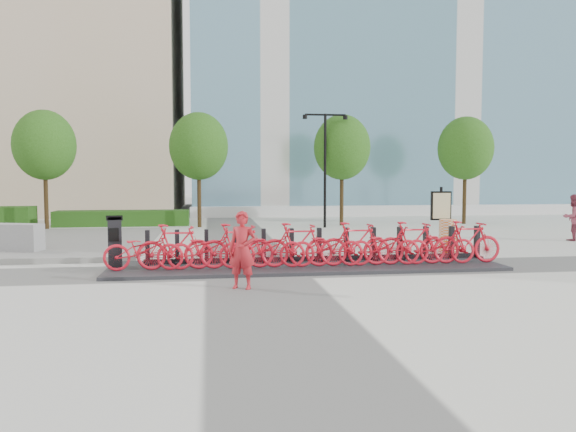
{
  "coord_description": "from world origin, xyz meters",
  "views": [
    {
      "loc": [
        -1.1,
        -13.27,
        2.24
      ],
      "look_at": [
        1.0,
        1.5,
        1.2
      ],
      "focal_mm": 35.0,
      "sensor_mm": 36.0,
      "label": 1
    }
  ],
  "objects": [
    {
      "name": "construction_barrel",
      "position": [
        5.96,
        2.51,
        0.49
      ],
      "size": [
        0.56,
        0.56,
        0.98
      ],
      "primitive_type": "cylinder",
      "rotation": [
        0.0,
        0.0,
        0.11
      ],
      "color": "orange",
      "rests_on": "ground"
    },
    {
      "name": "tree_3",
      "position": [
        11.0,
        12.0,
        3.59
      ],
      "size": [
        2.6,
        2.6,
        5.1
      ],
      "color": "#312413",
      "rests_on": "ground"
    },
    {
      "name": "bike_2",
      "position": [
        -1.16,
        -0.05,
        0.56
      ],
      "size": [
        1.82,
        0.64,
        0.96
      ],
      "primitive_type": "imported",
      "rotation": [
        0.0,
        0.0,
        1.57
      ],
      "color": "red",
      "rests_on": "dock_pad"
    },
    {
      "name": "bike_6",
      "position": [
        1.72,
        -0.05,
        0.56
      ],
      "size": [
        1.82,
        0.64,
        0.96
      ],
      "primitive_type": "imported",
      "rotation": [
        0.0,
        0.0,
        1.57
      ],
      "color": "red",
      "rests_on": "dock_pad"
    },
    {
      "name": "tree_2",
      "position": [
        5.0,
        12.0,
        3.59
      ],
      "size": [
        2.6,
        2.6,
        5.1
      ],
      "color": "#312413",
      "rests_on": "ground"
    },
    {
      "name": "bike_3",
      "position": [
        -0.44,
        -0.05,
        0.61
      ],
      "size": [
        1.77,
        0.5,
        1.06
      ],
      "primitive_type": "imported",
      "rotation": [
        0.0,
        0.0,
        1.57
      ],
      "color": "red",
      "rests_on": "dock_pad"
    },
    {
      "name": "bike_8",
      "position": [
        3.16,
        -0.05,
        0.56
      ],
      "size": [
        1.82,
        0.64,
        0.96
      ],
      "primitive_type": "imported",
      "rotation": [
        0.0,
        0.0,
        1.57
      ],
      "color": "red",
      "rests_on": "dock_pad"
    },
    {
      "name": "glass_building",
      "position": [
        14.0,
        26.0,
        12.0
      ],
      "size": [
        32.0,
        16.0,
        24.0
      ],
      "primitive_type": "cube",
      "color": "#396B77",
      "rests_on": "ground"
    },
    {
      "name": "bike_9",
      "position": [
        3.88,
        -0.05,
        0.61
      ],
      "size": [
        1.77,
        0.5,
        1.06
      ],
      "primitive_type": "imported",
      "rotation": [
        0.0,
        0.0,
        1.57
      ],
      "color": "red",
      "rests_on": "dock_pad"
    },
    {
      "name": "worker_red",
      "position": [
        -0.44,
        -2.11,
        0.78
      ],
      "size": [
        0.67,
        0.57,
        1.56
      ],
      "primitive_type": "imported",
      "rotation": [
        0.0,
        0.0,
        -0.4
      ],
      "color": "red",
      "rests_on": "ground"
    },
    {
      "name": "jersey_barrier",
      "position": [
        -7.15,
        4.7,
        0.41
      ],
      "size": [
        2.21,
        1.21,
        0.82
      ],
      "primitive_type": "cube",
      "rotation": [
        0.0,
        0.0,
        -0.32
      ],
      "color": "#949494",
      "rests_on": "ground"
    },
    {
      "name": "bike_1",
      "position": [
        -1.88,
        -0.05,
        0.61
      ],
      "size": [
        1.77,
        0.5,
        1.06
      ],
      "primitive_type": "imported",
      "rotation": [
        0.0,
        0.0,
        1.57
      ],
      "color": "red",
      "rests_on": "dock_pad"
    },
    {
      "name": "tree_1",
      "position": [
        -1.5,
        12.0,
        3.59
      ],
      "size": [
        2.6,
        2.6,
        5.1
      ],
      "color": "#312413",
      "rests_on": "ground"
    },
    {
      "name": "bike_5",
      "position": [
        1.0,
        -0.05,
        0.61
      ],
      "size": [
        1.77,
        0.5,
        1.06
      ],
      "primitive_type": "imported",
      "rotation": [
        0.0,
        0.0,
        1.57
      ],
      "color": "red",
      "rests_on": "dock_pad"
    },
    {
      "name": "hedge_b",
      "position": [
        -5.0,
        13.2,
        0.35
      ],
      "size": [
        6.0,
        1.2,
        0.7
      ],
      "primitive_type": "cube",
      "color": "#1A3D0D",
      "rests_on": "ground"
    },
    {
      "name": "tree_0",
      "position": [
        -8.0,
        12.0,
        3.59
      ],
      "size": [
        2.6,
        2.6,
        5.1
      ],
      "color": "#312413",
      "rests_on": "ground"
    },
    {
      "name": "ground",
      "position": [
        0.0,
        0.0,
        0.0
      ],
      "size": [
        120.0,
        120.0,
        0.0
      ],
      "primitive_type": "plane",
      "color": "silver"
    },
    {
      "name": "dock_pad",
      "position": [
        1.3,
        0.3,
        0.04
      ],
      "size": [
        9.6,
        2.4,
        0.08
      ],
      "primitive_type": "cube",
      "color": "#2A2A2E",
      "rests_on": "ground"
    },
    {
      "name": "kiosk",
      "position": [
        -3.33,
        0.55,
        0.68
      ],
      "size": [
        0.42,
        0.37,
        1.25
      ],
      "rotation": [
        0.0,
        0.0,
        0.14
      ],
      "color": "black",
      "rests_on": "dock_pad"
    },
    {
      "name": "streetlamp",
      "position": [
        4.0,
        11.0,
        3.13
      ],
      "size": [
        2.0,
        0.2,
        5.0
      ],
      "color": "black",
      "rests_on": "ground"
    },
    {
      "name": "bike_7",
      "position": [
        2.44,
        -0.05,
        0.61
      ],
      "size": [
        1.77,
        0.5,
        1.06
      ],
      "primitive_type": "imported",
      "rotation": [
        0.0,
        0.0,
        1.57
      ],
      "color": "red",
      "rests_on": "dock_pad"
    },
    {
      "name": "bike_0",
      "position": [
        -2.6,
        -0.05,
        0.56
      ],
      "size": [
        1.82,
        0.64,
        0.96
      ],
      "primitive_type": "imported",
      "rotation": [
        0.0,
        0.0,
        1.57
      ],
      "color": "red",
      "rests_on": "dock_pad"
    },
    {
      "name": "pedestrian",
      "position": [
        11.59,
        4.76,
        0.82
      ],
      "size": [
        0.86,
        0.71,
        1.63
      ],
      "primitive_type": "imported",
      "rotation": [
        0.0,
        0.0,
        3.26
      ],
      "color": "#8F374B",
      "rests_on": "ground"
    },
    {
      "name": "bike_10",
      "position": [
        4.6,
        -0.05,
        0.56
      ],
      "size": [
        1.82,
        0.64,
        0.96
      ],
      "primitive_type": "imported",
      "rotation": [
        0.0,
        0.0,
        1.57
      ],
      "color": "red",
      "rests_on": "dock_pad"
    },
    {
      "name": "map_sign",
      "position": [
        5.91,
        2.94,
        1.28
      ],
      "size": [
        0.64,
        0.12,
        1.94
      ],
      "rotation": [
        0.0,
        0.0,
        -0.02
      ],
      "color": "black",
      "rests_on": "ground"
    },
    {
      "name": "dock_rail_posts",
      "position": [
        1.72,
        0.77,
        0.51
      ],
      "size": [
        8.74,
        0.5,
        0.85
      ],
      "primitive_type": null,
      "color": "black",
      "rests_on": "dock_pad"
    },
    {
      "name": "bike_11",
      "position": [
        5.32,
        -0.05,
        0.61
      ],
      "size": [
        1.77,
        0.5,
        1.06
      ],
      "primitive_type": "imported",
      "rotation": [
        0.0,
        0.0,
        1.57
      ],
      "color": "red",
      "rests_on": "dock_pad"
    },
    {
      "name": "bike_4",
      "position": [
        0.28,
        -0.05,
        0.56
      ],
      "size": [
        1.82,
        0.64,
        0.96
      ],
      "primitive_type": "imported",
      "rotation": [
        0.0,
        0.0,
        1.57
      ],
      "color": "red",
      "rests_on": "dock_pad"
    }
  ]
}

